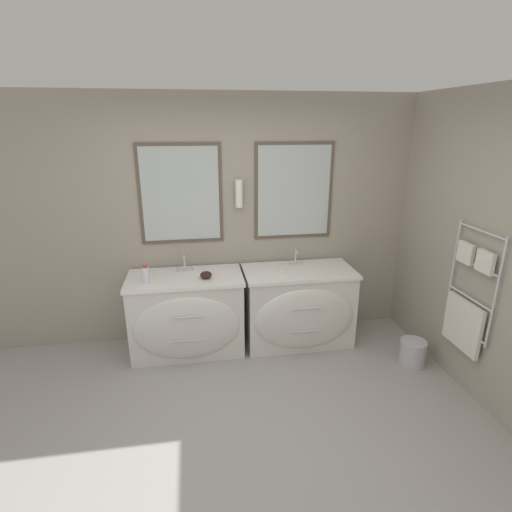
% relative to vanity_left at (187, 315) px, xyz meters
% --- Properties ---
extents(ground_plane, '(16.00, 16.00, 0.00)m').
position_rel_vanity_left_xyz_m(ground_plane, '(0.48, -1.43, -0.42)').
color(ground_plane, '#9E9993').
extents(wall_back, '(5.58, 0.16, 2.60)m').
position_rel_vanity_left_xyz_m(wall_back, '(0.48, 0.39, 0.89)').
color(wall_back, '#9E9384').
rests_on(wall_back, ground_plane).
extents(wall_right, '(0.13, 3.68, 2.60)m').
position_rel_vanity_left_xyz_m(wall_right, '(2.50, -0.63, 0.87)').
color(wall_right, '#9E9384').
rests_on(wall_right, ground_plane).
extents(vanity_left, '(1.16, 0.67, 0.83)m').
position_rel_vanity_left_xyz_m(vanity_left, '(0.00, 0.00, 0.00)').
color(vanity_left, silver).
rests_on(vanity_left, ground_plane).
extents(vanity_right, '(1.16, 0.67, 0.83)m').
position_rel_vanity_left_xyz_m(vanity_right, '(1.19, 0.00, 0.00)').
color(vanity_right, silver).
rests_on(vanity_right, ground_plane).
extents(faucet_left, '(0.17, 0.11, 0.17)m').
position_rel_vanity_left_xyz_m(faucet_left, '(0.00, 0.19, 0.49)').
color(faucet_left, silver).
rests_on(faucet_left, vanity_left).
extents(faucet_right, '(0.17, 0.11, 0.17)m').
position_rel_vanity_left_xyz_m(faucet_right, '(1.19, 0.19, 0.49)').
color(faucet_right, silver).
rests_on(faucet_right, vanity_right).
extents(toiletry_bottle, '(0.07, 0.07, 0.18)m').
position_rel_vanity_left_xyz_m(toiletry_bottle, '(-0.37, -0.06, 0.49)').
color(toiletry_bottle, silver).
rests_on(toiletry_bottle, vanity_left).
extents(amenity_bowl, '(0.12, 0.12, 0.07)m').
position_rel_vanity_left_xyz_m(amenity_bowl, '(0.21, -0.05, 0.45)').
color(amenity_bowl, black).
rests_on(amenity_bowl, vanity_left).
extents(soap_dish, '(0.08, 0.06, 0.04)m').
position_rel_vanity_left_xyz_m(soap_dish, '(0.98, -0.07, 0.43)').
color(soap_dish, white).
rests_on(soap_dish, vanity_right).
extents(waste_bin, '(0.25, 0.25, 0.26)m').
position_rel_vanity_left_xyz_m(waste_bin, '(2.20, -0.60, -0.29)').
color(waste_bin, '#B7B7BC').
rests_on(waste_bin, ground_plane).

